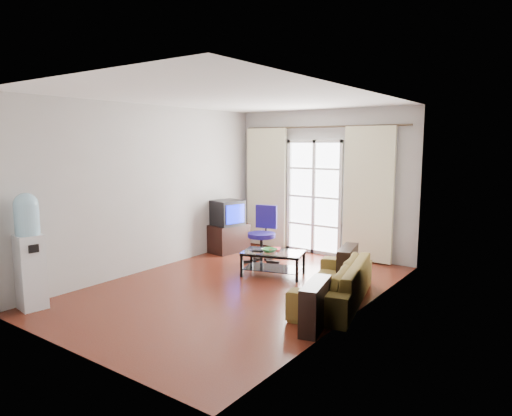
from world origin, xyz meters
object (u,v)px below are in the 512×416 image
Objects in this scene: crt_tv at (227,213)px; tv_stand at (228,238)px; sofa at (334,282)px; coffee_table at (273,260)px; task_chair at (262,246)px; water_cooler at (29,249)px.

tv_stand is at bearing 104.64° from crt_tv.
coffee_table is (-1.32, 0.55, -0.03)m from sofa.
crt_tv is (0.00, -0.04, 0.50)m from tv_stand.
crt_tv is (-1.60, 0.80, 0.52)m from coffee_table.
sofa is at bearing -42.03° from task_chair.
tv_stand is (-1.60, 0.84, 0.02)m from coffee_table.
task_chair reaches higher than sofa.
sofa reaches higher than coffee_table.
sofa is at bearing -15.59° from tv_stand.
sofa is at bearing -22.49° from coffee_table.
sofa is 2.23m from task_chair.
sofa is 3.91m from water_cooler.
task_chair is at bearing 137.09° from coffee_table.
tv_stand is 0.49× the size of water_cooler.
sofa is 2.75× the size of tv_stand.
water_cooler is at bearing -64.25° from sofa.
tv_stand is at bearing -129.08° from sofa.
water_cooler is at bearing -118.75° from task_chair.
coffee_table is 0.72× the size of water_cooler.
coffee_table is 3.48m from water_cooler.
sofa is 1.34× the size of water_cooler.
coffee_table is 0.83m from task_chair.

